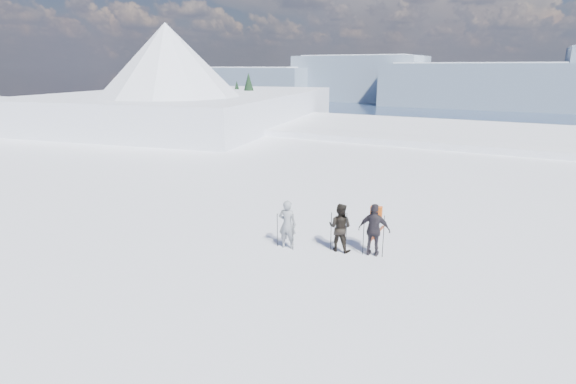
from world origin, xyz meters
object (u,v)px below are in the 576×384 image
Objects in this scene: skier_grey at (287,224)px; skier_dark at (340,227)px; skis_loose at (375,233)px; skier_pack at (374,230)px.

skier_grey is 1.69m from skier_dark.
skier_grey is 0.94× the size of skis_loose.
skis_loose is (0.56, 2.00, -0.77)m from skier_dark.
skier_dark reaches higher than skis_loose.
skier_pack is (2.66, 0.72, 0.03)m from skier_grey.
skier_pack reaches higher than skis_loose.
skis_loose is (2.15, 2.56, -0.79)m from skier_grey.
skier_grey is 0.96× the size of skier_pack.
skier_grey is at bearing 6.22° from skier_pack.
skier_dark is at bearing -166.96° from skier_grey.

